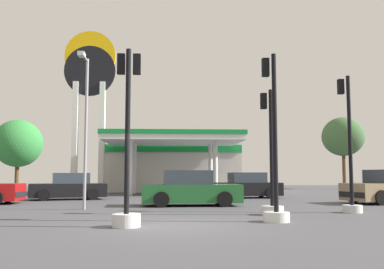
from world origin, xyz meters
TOP-DOWN VIEW (x-y plane):
  - ground_plane at (0.00, 0.00)m, footprint 90.00×90.00m
  - gas_station at (0.19, 24.18)m, footprint 11.14×12.59m
  - station_pole_sign at (-6.24, 20.93)m, footprint 3.93×0.56m
  - car_0 at (0.91, 7.49)m, footprint 4.56×2.26m
  - car_2 at (4.53, 13.81)m, footprint 4.46×2.35m
  - car_4 at (-5.75, 12.65)m, footprint 4.50×2.89m
  - traffic_signal_0 at (3.12, 0.74)m, footprint 0.78×0.78m
  - traffic_signal_1 at (6.68, 3.65)m, footprint 0.71×0.71m
  - traffic_signal_2 at (-1.19, -0.30)m, footprint 0.76×0.76m
  - traffic_signal_3 at (3.53, 2.92)m, footprint 0.78×0.78m
  - tree_0 at (-15.03, 31.09)m, footprint 4.74×4.74m
  - tree_1 at (-1.15, 28.92)m, footprint 3.41×3.41m
  - tree_2 at (17.18, 29.53)m, footprint 4.13×4.13m
  - corner_streetlamp at (-3.47, 5.37)m, footprint 0.24×1.48m

SIDE VIEW (x-z plane):
  - ground_plane at x=0.00m, z-range 0.00..0.00m
  - car_4 at x=-5.75m, z-range -0.07..1.42m
  - car_2 at x=4.53m, z-range -0.07..1.46m
  - car_0 at x=0.91m, z-range -0.08..1.52m
  - traffic_signal_3 at x=3.53m, z-range -1.04..3.39m
  - traffic_signal_0 at x=3.12m, z-range -1.11..3.99m
  - traffic_signal_2 at x=-1.19m, z-range -0.85..4.02m
  - traffic_signal_1 at x=6.68m, z-range -0.96..4.18m
  - gas_station at x=0.19m, z-range 0.04..4.37m
  - tree_1 at x=-1.15m, z-range 1.10..6.27m
  - corner_streetlamp at x=-3.47m, z-range 0.68..6.87m
  - tree_0 at x=-15.03m, z-range 1.06..7.90m
  - tree_2 at x=17.18m, z-range 1.60..8.70m
  - station_pole_sign at x=-6.24m, z-range 1.70..14.26m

